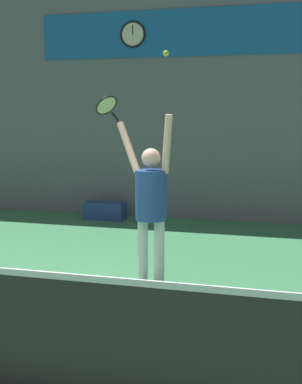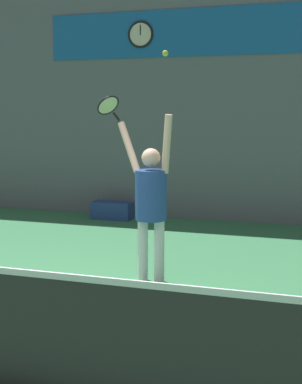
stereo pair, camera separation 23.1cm
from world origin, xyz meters
name	(u,v)px [view 1 (the left image)]	position (x,y,z in m)	size (l,w,h in m)	color
ground_plane	(24,330)	(0.00, 0.00, 0.00)	(18.00, 18.00, 0.00)	#387A4C
back_wall	(167,93)	(0.00, 5.95, 2.50)	(18.00, 0.10, 5.00)	slate
sponsor_banner	(167,33)	(0.00, 5.89, 3.65)	(5.21, 0.02, 0.90)	#195B9E
scoreboard_clock	(133,34)	(-0.69, 5.87, 3.65)	(0.53, 0.05, 0.53)	beige
tennis_player	(151,198)	(0.79, 1.83, 1.07)	(0.84, 0.50, 2.10)	white
tennis_racket	(107,106)	(0.09, 2.20, 2.20)	(0.43, 0.39, 0.37)	black
tennis_ball	(166,53)	(1.01, 1.71, 2.80)	(0.07, 0.07, 0.07)	#CCDB2D
equipment_bag	(105,211)	(-1.15, 5.42, 0.17)	(0.80, 0.36, 0.35)	navy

